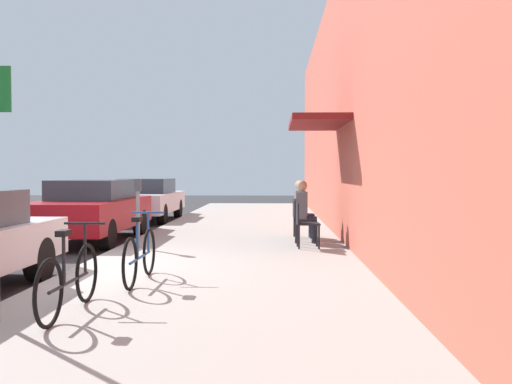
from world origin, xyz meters
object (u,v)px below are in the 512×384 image
at_px(parking_meter, 138,208).
at_px(bicycle_1, 140,255).
at_px(seated_patron_1, 305,209).
at_px(cafe_chair_0, 304,222).
at_px(cafe_chair_1, 302,218).
at_px(seated_patron_2, 303,207).
at_px(bicycle_0, 70,279).
at_px(parked_car_1, 91,209).
at_px(parked_car_2, 147,199).
at_px(cafe_chair_2, 300,215).

height_order(parking_meter, bicycle_1, parking_meter).
bearing_deg(seated_patron_1, cafe_chair_0, -94.09).
height_order(cafe_chair_1, seated_patron_2, seated_patron_2).
bearing_deg(cafe_chair_0, bicycle_0, -117.42).
relative_size(cafe_chair_1, seated_patron_2, 0.67).
bearing_deg(parked_car_1, parking_meter, -51.00).
xyz_separation_m(parking_meter, cafe_chair_1, (3.20, 0.97, -0.26)).
relative_size(bicycle_1, cafe_chair_1, 1.97).
relative_size(parked_car_1, bicycle_1, 2.57).
xyz_separation_m(parking_meter, seated_patron_1, (3.26, 0.97, -0.07)).
bearing_deg(cafe_chair_1, parked_car_1, 168.78).
height_order(parked_car_2, cafe_chair_2, parked_car_2).
distance_m(parking_meter, bicycle_1, 3.47).
bearing_deg(seated_patron_2, bicycle_0, -111.79).
xyz_separation_m(bicycle_0, cafe_chair_2, (2.67, 6.82, 0.14)).
distance_m(cafe_chair_1, seated_patron_2, 0.86).
bearing_deg(bicycle_0, cafe_chair_1, 65.99).
distance_m(cafe_chair_0, seated_patron_1, 0.87).
distance_m(parked_car_1, seated_patron_2, 4.81).
distance_m(parked_car_2, cafe_chair_1, 8.02).
height_order(parked_car_1, bicycle_1, parked_car_1).
xyz_separation_m(parked_car_1, cafe_chair_0, (4.75, -1.79, -0.11)).
bearing_deg(bicycle_1, seated_patron_1, 60.79).
bearing_deg(bicycle_1, parked_car_1, 114.59).
bearing_deg(bicycle_1, seated_patron_2, 64.92).
distance_m(parking_meter, seated_patron_2, 3.72).
xyz_separation_m(bicycle_1, seated_patron_2, (2.41, 5.14, 0.34)).
relative_size(cafe_chair_0, seated_patron_2, 0.67).
distance_m(parked_car_2, cafe_chair_2, 7.37).
height_order(parking_meter, seated_patron_1, parking_meter).
relative_size(parked_car_2, cafe_chair_2, 5.06).
distance_m(parking_meter, seated_patron_1, 3.40).
xyz_separation_m(parking_meter, seated_patron_2, (3.26, 1.80, -0.07)).
bearing_deg(parking_meter, bicycle_1, -75.66).
relative_size(parking_meter, bicycle_1, 0.77).
bearing_deg(bicycle_1, cafe_chair_1, 61.43).
xyz_separation_m(bicycle_1, cafe_chair_1, (2.35, 4.31, 0.14)).
bearing_deg(bicycle_0, parked_car_2, 99.48).
height_order(parked_car_2, cafe_chair_1, parked_car_2).
bearing_deg(cafe_chair_0, cafe_chair_1, 89.97).
bearing_deg(seated_patron_1, cafe_chair_2, 94.12).
distance_m(parked_car_1, cafe_chair_1, 4.84).
bearing_deg(bicycle_1, cafe_chair_2, 65.45).
bearing_deg(parking_meter, seated_patron_1, 16.52).
relative_size(cafe_chair_1, cafe_chair_2, 1.00).
bearing_deg(cafe_chair_1, cafe_chair_0, -90.03).
bearing_deg(parked_car_2, seated_patron_1, -53.40).
distance_m(bicycle_0, cafe_chair_1, 6.56).
bearing_deg(parking_meter, bicycle_0, -83.96).
relative_size(parking_meter, cafe_chair_1, 1.52).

